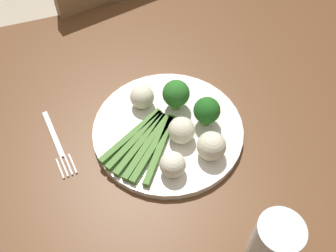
{
  "coord_description": "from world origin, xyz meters",
  "views": [
    {
      "loc": [
        0.17,
        0.36,
        1.35
      ],
      "look_at": [
        0.03,
        -0.05,
        0.76
      ],
      "focal_mm": 40.4,
      "sensor_mm": 36.0,
      "label": 1
    }
  ],
  "objects": [
    {
      "name": "broccoli_front",
      "position": [
        -0.04,
        -0.04,
        0.8
      ],
      "size": [
        0.05,
        0.05,
        0.06
      ],
      "color": "#4C7F2B",
      "rests_on": "plate"
    },
    {
      "name": "cauliflower_back",
      "position": [
        0.02,
        -0.02,
        0.78
      ],
      "size": [
        0.05,
        0.05,
        0.05
      ],
      "primitive_type": "sphere",
      "color": "beige",
      "rests_on": "plate"
    },
    {
      "name": "cauliflower_outer_edge",
      "position": [
        -0.02,
        0.03,
        0.79
      ],
      "size": [
        0.05,
        0.05,
        0.05
      ],
      "primitive_type": "sphere",
      "color": "beige",
      "rests_on": "plate"
    },
    {
      "name": "cauliflower_front_left",
      "position": [
        0.06,
        -0.13,
        0.78
      ],
      "size": [
        0.05,
        0.05,
        0.05
      ],
      "primitive_type": "sphere",
      "color": "beige",
      "rests_on": "plate"
    },
    {
      "name": "broccoli_right",
      "position": [
        0.0,
        -0.1,
        0.8
      ],
      "size": [
        0.05,
        0.05,
        0.07
      ],
      "color": "#568E33",
      "rests_on": "plate"
    },
    {
      "name": "water_glass",
      "position": [
        -0.04,
        0.22,
        0.79
      ],
      "size": [
        0.07,
        0.07,
        0.09
      ],
      "primitive_type": "cylinder",
      "color": "silver",
      "rests_on": "dining_table"
    },
    {
      "name": "dining_table",
      "position": [
        0.0,
        0.0,
        0.64
      ],
      "size": [
        1.15,
        0.99,
        0.74
      ],
      "color": "brown",
      "rests_on": "ground_plane"
    },
    {
      "name": "asparagus_bundle",
      "position": [
        0.09,
        -0.03,
        0.77
      ],
      "size": [
        0.16,
        0.16,
        0.01
      ],
      "rotation": [
        0.0,
        0.0,
        0.72
      ],
      "color": "#47752D",
      "rests_on": "plate"
    },
    {
      "name": "cauliflower_mid",
      "position": [
        0.06,
        0.04,
        0.78
      ],
      "size": [
        0.05,
        0.05,
        0.05
      ],
      "primitive_type": "sphere",
      "color": "silver",
      "rests_on": "plate"
    },
    {
      "name": "plate",
      "position": [
        0.03,
        -0.05,
        0.75
      ],
      "size": [
        0.29,
        0.29,
        0.01
      ],
      "primitive_type": "cylinder",
      "color": "silver",
      "rests_on": "dining_table"
    },
    {
      "name": "chair",
      "position": [
        0.01,
        -0.63,
        0.5
      ],
      "size": [
        0.48,
        0.48,
        0.87
      ],
      "rotation": [
        0.0,
        0.0,
        0.24
      ],
      "color": "#9E754C",
      "rests_on": "ground_plane"
    },
    {
      "name": "fork",
      "position": [
        0.24,
        -0.1,
        0.75
      ],
      "size": [
        0.04,
        0.17,
        0.0
      ],
      "rotation": [
        0.0,
        0.0,
        1.71
      ],
      "color": "silver",
      "rests_on": "dining_table"
    }
  ]
}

